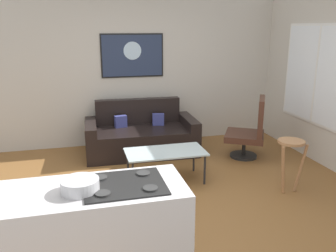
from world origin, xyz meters
TOP-DOWN VIEW (x-y plane):
  - ground at (0.00, 0.00)m, footprint 6.40×6.40m
  - back_wall at (0.00, 2.42)m, footprint 6.40×0.05m
  - couch at (-0.03, 1.82)m, footprint 1.86×0.98m
  - coffee_table at (0.09, 0.57)m, footprint 1.09×0.56m
  - armchair at (1.65, 1.13)m, footprint 0.84×0.85m
  - bar_stool at (1.56, -0.12)m, footprint 0.38×0.38m
  - kitchen_counter at (-0.98, -1.42)m, footprint 1.43×0.63m
  - mixing_bowl at (-1.04, -1.46)m, footprint 0.28×0.28m
  - wall_painting at (-0.06, 2.38)m, footprint 1.10×0.03m
  - window at (2.59, 0.90)m, footprint 0.03×1.63m

SIDE VIEW (x-z plane):
  - ground at x=0.00m, z-range -0.04..0.00m
  - couch at x=-0.03m, z-range -0.15..0.72m
  - coffee_table at x=0.09m, z-range 0.19..0.63m
  - armchair at x=1.65m, z-range -0.04..0.96m
  - kitchen_counter at x=-0.98m, z-range -0.01..0.95m
  - bar_stool at x=1.56m, z-range 0.19..0.89m
  - mixing_bowl at x=-1.04m, z-range 0.94..1.03m
  - window at x=2.59m, z-range 0.58..2.13m
  - back_wall at x=0.00m, z-range 0.00..2.80m
  - wall_painting at x=-0.06m, z-range 1.22..1.97m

